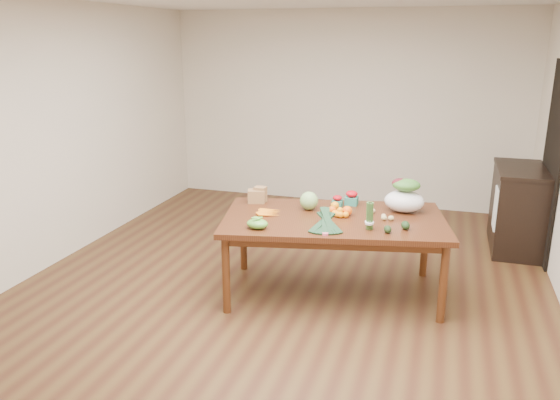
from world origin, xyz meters
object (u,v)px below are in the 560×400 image
(paper_bag, at_px, (256,195))
(cabinet, at_px, (517,208))
(asparagus_bundle, at_px, (370,216))
(salad_bag, at_px, (404,197))
(cabbage, at_px, (309,201))
(dining_table, at_px, (333,255))
(mandarin_cluster, at_px, (340,212))
(kale_bunch, at_px, (326,222))

(paper_bag, bearing_deg, cabinet, 30.54)
(asparagus_bundle, distance_m, salad_bag, 0.64)
(cabinet, height_order, salad_bag, salad_bag)
(cabbage, height_order, asparagus_bundle, asparagus_bundle)
(asparagus_bundle, bearing_deg, salad_bag, 56.85)
(dining_table, relative_size, cabinet, 1.95)
(cabinet, relative_size, mandarin_cluster, 5.67)
(asparagus_bundle, bearing_deg, dining_table, 133.22)
(cabinet, bearing_deg, asparagus_bundle, -124.95)
(cabbage, bearing_deg, paper_bag, 172.83)
(asparagus_bundle, relative_size, salad_bag, 0.68)
(dining_table, distance_m, kale_bunch, 0.60)
(dining_table, distance_m, cabinet, 2.47)
(cabbage, xyz_separation_m, kale_bunch, (0.28, -0.54, -0.01))
(dining_table, height_order, salad_bag, salad_bag)
(mandarin_cluster, xyz_separation_m, asparagus_bundle, (0.31, -0.28, 0.08))
(cabinet, relative_size, asparagus_bundle, 4.08)
(dining_table, relative_size, asparagus_bundle, 7.96)
(dining_table, relative_size, mandarin_cluster, 11.06)
(kale_bunch, bearing_deg, dining_table, 79.31)
(paper_bag, height_order, mandarin_cluster, paper_bag)
(cabbage, bearing_deg, mandarin_cluster, -21.22)
(mandarin_cluster, height_order, asparagus_bundle, asparagus_bundle)
(cabinet, bearing_deg, salad_bag, -129.72)
(dining_table, xyz_separation_m, kale_bunch, (0.01, -0.39, 0.45))
(cabbage, relative_size, kale_bunch, 0.43)
(cabinet, bearing_deg, dining_table, -135.03)
(dining_table, bearing_deg, cabinet, 33.27)
(paper_bag, height_order, salad_bag, salad_bag)
(cabbage, bearing_deg, kale_bunch, -62.55)
(paper_bag, bearing_deg, salad_bag, 5.10)
(cabbage, distance_m, salad_bag, 0.89)
(cabbage, relative_size, salad_bag, 0.47)
(cabinet, relative_size, salad_bag, 2.78)
(mandarin_cluster, relative_size, kale_bunch, 0.45)
(dining_table, height_order, asparagus_bundle, asparagus_bundle)
(cabbage, distance_m, kale_bunch, 0.61)
(cabbage, relative_size, asparagus_bundle, 0.69)
(cabbage, bearing_deg, asparagus_bundle, -32.75)
(dining_table, bearing_deg, paper_bag, 153.03)
(dining_table, xyz_separation_m, mandarin_cluster, (0.05, 0.03, 0.42))
(cabinet, height_order, mandarin_cluster, cabinet)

